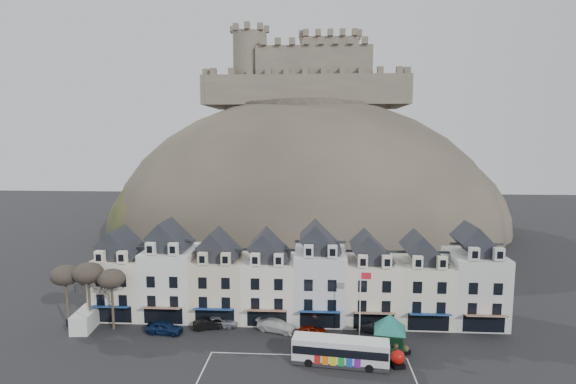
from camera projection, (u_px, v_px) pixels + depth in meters
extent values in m
plane|color=black|center=(287.00, 379.00, 45.70)|extent=(300.00, 300.00, 0.00)
cube|color=silver|center=(307.00, 373.00, 46.81)|extent=(22.00, 7.50, 0.01)
cube|color=white|center=(125.00, 284.00, 62.52)|extent=(6.80, 8.00, 8.00)
cube|color=black|center=(123.00, 248.00, 61.87)|extent=(6.80, 5.76, 2.80)
cube|color=white|center=(100.00, 257.00, 58.43)|extent=(1.20, 0.80, 1.60)
cube|color=white|center=(122.00, 257.00, 58.25)|extent=(1.20, 0.80, 1.60)
cube|color=black|center=(112.00, 314.00, 58.86)|extent=(5.10, 0.06, 2.20)
cube|color=navy|center=(110.00, 307.00, 58.04)|extent=(5.10, 1.29, 0.43)
cube|color=white|center=(172.00, 281.00, 62.02)|extent=(6.80, 8.00, 9.20)
cube|color=black|center=(171.00, 240.00, 61.30)|extent=(6.80, 5.76, 2.80)
cube|color=white|center=(151.00, 249.00, 57.86)|extent=(1.20, 0.80, 1.60)
cube|color=white|center=(173.00, 249.00, 57.68)|extent=(1.20, 0.80, 1.60)
cube|color=black|center=(163.00, 316.00, 58.44)|extent=(5.10, 0.06, 2.20)
cube|color=maroon|center=(161.00, 308.00, 57.62)|extent=(5.10, 1.29, 0.43)
cube|color=beige|center=(221.00, 286.00, 61.68)|extent=(6.80, 8.00, 8.00)
cube|color=black|center=(220.00, 249.00, 61.03)|extent=(6.80, 5.76, 2.80)
cube|color=beige|center=(203.00, 259.00, 57.59)|extent=(1.20, 0.80, 1.60)
cube|color=beige|center=(226.00, 259.00, 57.41)|extent=(1.20, 0.80, 1.60)
cube|color=black|center=(215.00, 317.00, 58.02)|extent=(5.10, 0.06, 2.20)
cube|color=navy|center=(213.00, 309.00, 57.20)|extent=(5.10, 1.29, 0.43)
cube|color=white|center=(270.00, 287.00, 61.26)|extent=(6.80, 8.00, 8.00)
cube|color=black|center=(270.00, 250.00, 60.61)|extent=(6.80, 5.76, 2.80)
cube|color=white|center=(255.00, 260.00, 57.17)|extent=(1.20, 0.80, 1.60)
cube|color=white|center=(279.00, 260.00, 56.99)|extent=(1.20, 0.80, 1.60)
cube|color=black|center=(267.00, 318.00, 57.60)|extent=(5.10, 0.06, 2.20)
cube|color=maroon|center=(266.00, 310.00, 56.78)|extent=(5.10, 1.29, 0.43)
cube|color=silver|center=(320.00, 284.00, 60.76)|extent=(6.80, 8.00, 9.20)
cube|color=black|center=(320.00, 242.00, 60.04)|extent=(6.80, 5.76, 2.80)
cube|color=silver|center=(309.00, 251.00, 56.60)|extent=(1.20, 0.80, 1.60)
cube|color=silver|center=(332.00, 252.00, 56.42)|extent=(1.20, 0.80, 1.60)
cube|color=black|center=(320.00, 320.00, 57.18)|extent=(5.10, 0.06, 2.20)
cube|color=navy|center=(320.00, 312.00, 56.36)|extent=(5.10, 1.29, 0.43)
cube|color=white|center=(370.00, 289.00, 60.41)|extent=(6.80, 8.00, 8.00)
cube|color=black|center=(371.00, 252.00, 59.77)|extent=(6.80, 5.76, 2.80)
cube|color=white|center=(363.00, 261.00, 56.33)|extent=(1.20, 0.80, 1.60)
cube|color=white|center=(387.00, 262.00, 56.15)|extent=(1.20, 0.80, 1.60)
cube|color=black|center=(374.00, 321.00, 56.76)|extent=(5.10, 0.06, 2.20)
cube|color=maroon|center=(375.00, 313.00, 55.93)|extent=(5.10, 1.29, 0.43)
cube|color=silver|center=(422.00, 291.00, 59.99)|extent=(6.80, 8.00, 8.00)
cube|color=black|center=(423.00, 253.00, 59.34)|extent=(6.80, 5.76, 2.80)
cube|color=silver|center=(418.00, 262.00, 55.91)|extent=(1.20, 0.80, 1.60)
cube|color=silver|center=(442.00, 263.00, 55.72)|extent=(1.20, 0.80, 1.60)
cube|color=black|center=(428.00, 322.00, 56.34)|extent=(5.10, 0.06, 2.20)
cube|color=navy|center=(430.00, 314.00, 55.51)|extent=(5.10, 1.29, 0.43)
cube|color=silver|center=(474.00, 287.00, 59.50)|extent=(6.80, 8.00, 9.20)
cube|color=black|center=(476.00, 245.00, 58.77)|extent=(6.80, 5.76, 2.80)
cube|color=silver|center=(474.00, 254.00, 55.34)|extent=(1.20, 0.80, 1.60)
cube|color=silver|center=(499.00, 254.00, 55.15)|extent=(1.20, 0.80, 1.60)
cube|color=black|center=(484.00, 324.00, 55.92)|extent=(5.10, 0.06, 2.20)
cube|color=maroon|center=(486.00, 316.00, 55.09)|extent=(5.10, 1.29, 0.43)
ellipsoid|color=#39342C|center=(305.00, 232.00, 115.02)|extent=(96.00, 76.00, 68.00)
ellipsoid|color=#2A371B|center=(215.00, 236.00, 110.44)|extent=(52.00, 44.00, 42.00)
ellipsoid|color=#39342C|center=(397.00, 230.00, 117.49)|extent=(56.00, 48.00, 46.00)
ellipsoid|color=#2A371B|center=(286.00, 245.00, 101.40)|extent=(40.00, 28.00, 28.00)
ellipsoid|color=#39342C|center=(347.00, 244.00, 102.52)|extent=(36.00, 28.00, 24.00)
cylinder|color=#39342C|center=(305.00, 110.00, 111.15)|extent=(30.00, 30.00, 3.00)
cube|color=brown|center=(305.00, 89.00, 106.63)|extent=(48.00, 2.20, 7.00)
cube|color=brown|center=(307.00, 97.00, 126.43)|extent=(48.00, 2.20, 7.00)
cube|color=brown|center=(215.00, 94.00, 118.02)|extent=(2.20, 22.00, 7.00)
cube|color=brown|center=(399.00, 93.00, 115.05)|extent=(2.20, 22.00, 7.00)
cube|color=brown|center=(314.00, 72.00, 115.72)|extent=(28.00, 18.00, 10.00)
cube|color=brown|center=(329.00, 67.00, 117.27)|extent=(14.00, 12.00, 13.00)
cylinder|color=brown|center=(250.00, 70.00, 112.75)|extent=(8.40, 8.40, 18.00)
cylinder|color=silver|center=(330.00, 31.00, 116.15)|extent=(0.16, 0.16, 5.00)
cylinder|color=#3D3426|center=(67.00, 306.00, 57.53)|extent=(0.32, 0.32, 5.74)
ellipsoid|color=#383028|center=(65.00, 275.00, 57.02)|extent=(3.61, 3.61, 2.54)
cylinder|color=#3D3426|center=(90.00, 306.00, 57.33)|extent=(0.32, 0.32, 6.02)
ellipsoid|color=#383028|center=(88.00, 273.00, 56.79)|extent=(3.78, 3.78, 2.67)
cylinder|color=#3D3426|center=(113.00, 308.00, 57.18)|extent=(0.32, 0.32, 5.46)
ellipsoid|color=#383028|center=(111.00, 279.00, 56.69)|extent=(3.43, 3.43, 2.42)
cube|color=#262628|center=(340.00, 361.00, 48.51)|extent=(10.53, 3.60, 0.47)
cube|color=silver|center=(340.00, 349.00, 48.34)|extent=(10.53, 3.56, 2.36)
cube|color=black|center=(340.00, 348.00, 48.32)|extent=(10.33, 3.60, 0.89)
cube|color=silver|center=(340.00, 340.00, 48.20)|extent=(10.31, 3.44, 0.23)
cube|color=orange|center=(389.00, 345.00, 47.31)|extent=(0.19, 1.12, 0.26)
cylinder|color=black|center=(369.00, 368.00, 46.91)|extent=(0.93, 0.41, 0.90)
cylinder|color=black|center=(369.00, 358.00, 48.98)|extent=(0.93, 0.41, 0.90)
cylinder|color=black|center=(309.00, 363.00, 48.05)|extent=(0.93, 0.41, 0.90)
cylinder|color=black|center=(311.00, 353.00, 50.12)|extent=(0.93, 0.41, 0.90)
cube|color=black|center=(377.00, 335.00, 52.87)|extent=(0.18, 0.18, 2.56)
cube|color=black|center=(402.00, 337.00, 52.28)|extent=(0.18, 0.18, 2.56)
cube|color=black|center=(376.00, 346.00, 50.07)|extent=(0.18, 0.18, 2.56)
cube|color=black|center=(403.00, 348.00, 49.49)|extent=(0.18, 0.18, 2.56)
cube|color=black|center=(390.00, 331.00, 51.02)|extent=(3.99, 3.99, 0.13)
cone|color=#145A49|center=(390.00, 323.00, 50.90)|extent=(6.99, 6.99, 1.92)
cube|color=black|center=(398.00, 365.00, 47.95)|extent=(1.55, 1.55, 0.49)
sphere|color=#A40F09|center=(398.00, 357.00, 47.84)|extent=(1.53, 1.53, 1.53)
cylinder|color=silver|center=(360.00, 307.00, 52.96)|extent=(0.13, 0.13, 8.97)
cube|color=red|center=(366.00, 276.00, 52.44)|extent=(1.23, 0.05, 0.78)
cube|color=white|center=(86.00, 319.00, 57.57)|extent=(2.76, 5.39, 2.37)
cube|color=black|center=(86.00, 316.00, 57.51)|extent=(2.14, 0.30, 1.02)
cube|color=black|center=(395.00, 350.00, 51.38)|extent=(1.04, 0.70, 0.48)
sphere|color=#2A371B|center=(396.00, 346.00, 51.33)|extent=(0.67, 0.67, 0.67)
cube|color=black|center=(405.00, 352.00, 50.70)|extent=(1.21, 0.92, 0.54)
sphere|color=#2A371B|center=(405.00, 349.00, 50.64)|extent=(0.76, 0.76, 0.76)
imported|color=#0C1D3F|center=(165.00, 328.00, 56.00)|extent=(4.80, 2.39, 1.57)
imported|color=black|center=(209.00, 324.00, 57.38)|extent=(4.27, 2.51, 1.33)
imported|color=#929498|center=(219.00, 321.00, 58.09)|extent=(5.09, 2.88, 1.37)
imported|color=silver|center=(277.00, 325.00, 56.72)|extent=(5.60, 3.70, 1.51)
imported|color=#5D1105|center=(311.00, 331.00, 55.26)|extent=(4.28, 2.72, 1.36)
imported|color=black|center=(373.00, 328.00, 56.32)|extent=(3.93, 2.22, 1.23)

